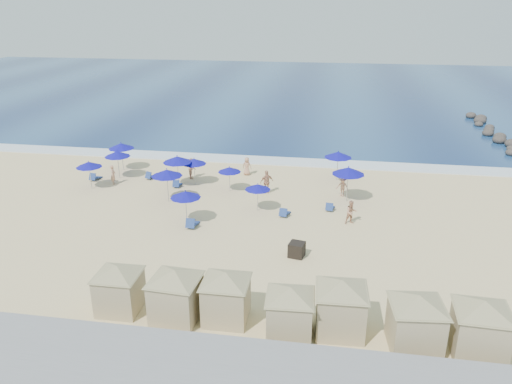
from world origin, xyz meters
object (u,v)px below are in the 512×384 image
umbrella_9 (338,155)px  beachgoer_3 (342,187)px  umbrella_3 (167,173)px  trash_bin (297,250)px  cabana_5 (417,315)px  umbrella_7 (229,169)px  beachgoer_1 (192,168)px  cabana_1 (175,288)px  cabana_3 (290,305)px  umbrella_10 (348,171)px  umbrella_4 (194,161)px  beachgoer_5 (351,212)px  rock_jetty (503,142)px  cabana_0 (118,282)px  cabana_2 (226,290)px  umbrella_0 (117,154)px  umbrella_6 (185,194)px  beachgoer_0 (113,175)px  umbrella_5 (177,159)px  umbrella_1 (89,164)px  umbrella_2 (121,146)px  umbrella_8 (258,187)px  beachgoer_2 (267,182)px  cabana_6 (481,321)px  beachgoer_4 (247,166)px  cabana_4 (341,299)px

umbrella_9 → beachgoer_3: umbrella_9 is taller
umbrella_3 → umbrella_9: umbrella_3 is taller
trash_bin → cabana_5: (5.67, -7.37, 1.21)m
umbrella_7 → beachgoer_1: bearing=146.0°
cabana_1 → cabana_3: bearing=-3.9°
umbrella_10 → umbrella_4: bearing=172.2°
cabana_1 → beachgoer_5: 14.73m
rock_jetty → cabana_1: (-24.10, -34.49, 1.27)m
cabana_0 → cabana_2: size_ratio=0.96×
cabana_5 → beachgoer_1: 25.18m
rock_jetty → umbrella_0: (-35.02, -16.12, 1.75)m
umbrella_6 → umbrella_10: (10.66, 5.69, 0.34)m
rock_jetty → umbrella_3: size_ratio=10.22×
umbrella_4 → beachgoer_0: bearing=-171.0°
cabana_1 → umbrella_0: bearing=120.7°
cabana_5 → umbrella_5: (-16.07, 17.57, 0.64)m
umbrella_0 → umbrella_1: (-1.16, -2.73, -0.11)m
umbrella_4 → beachgoer_3: size_ratio=1.45×
rock_jetty → beachgoer_5: 27.37m
cabana_0 → umbrella_3: size_ratio=1.62×
umbrella_2 → umbrella_5: size_ratio=0.96×
rock_jetty → umbrella_6: bearing=-138.2°
umbrella_8 → beachgoer_1: size_ratio=1.22×
umbrella_8 → beachgoer_2: size_ratio=1.14×
cabana_1 → umbrella_0: 21.38m
cabana_0 → cabana_1: size_ratio=0.93×
cabana_2 → umbrella_5: size_ratio=1.67×
cabana_2 → beachgoer_0: 21.11m
cabana_6 → beachgoer_3: bearing=107.9°
cabana_5 → umbrella_9: 21.37m
rock_jetty → beachgoer_0: 39.05m
cabana_1 → beachgoer_4: cabana_1 is taller
beachgoer_3 → beachgoer_1: bearing=-168.0°
umbrella_9 → trash_bin: bearing=-98.9°
beachgoer_2 → cabana_4: bearing=78.0°
trash_bin → umbrella_10: size_ratio=0.31×
umbrella_0 → cabana_4: bearing=-44.4°
cabana_4 → umbrella_1: size_ratio=2.00×
rock_jetty → umbrella_3: (-29.22, -20.53, 1.90)m
umbrella_4 → beachgoer_2: umbrella_4 is taller
umbrella_1 → umbrella_7: 11.08m
cabana_4 → umbrella_2: (-19.04, 20.20, 0.53)m
cabana_4 → beachgoer_0: size_ratio=2.86×
umbrella_6 → umbrella_9: bearing=45.8°
cabana_1 → trash_bin: bearing=54.2°
cabana_6 → umbrella_9: (-6.11, 21.08, 0.59)m
cabana_4 → beachgoer_1: size_ratio=2.69×
umbrella_2 → beachgoer_3: (19.11, -3.30, -1.42)m
cabana_3 → umbrella_0: cabana_3 is taller
cabana_3 → beachgoer_3: size_ratio=2.74×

